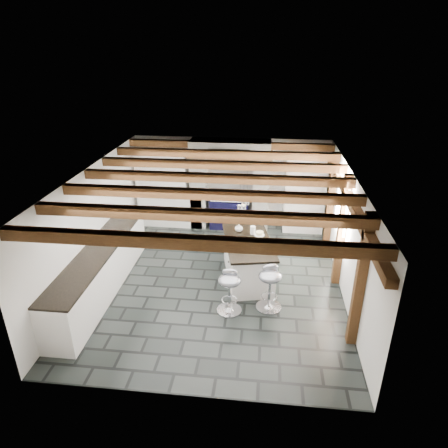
# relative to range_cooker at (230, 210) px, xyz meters

# --- Properties ---
(ground) EXTENTS (6.00, 6.00, 0.00)m
(ground) POSITION_rel_range_cooker_xyz_m (0.00, -2.68, -0.47)
(ground) COLOR black
(ground) RESTS_ON ground
(room_shell) EXTENTS (6.00, 6.03, 6.00)m
(room_shell) POSITION_rel_range_cooker_xyz_m (-0.61, -1.26, 0.60)
(room_shell) COLOR white
(room_shell) RESTS_ON ground
(range_cooker) EXTENTS (1.00, 0.63, 0.99)m
(range_cooker) POSITION_rel_range_cooker_xyz_m (0.00, 0.00, 0.00)
(range_cooker) COLOR black
(range_cooker) RESTS_ON ground
(kitchen_island) EXTENTS (1.23, 1.87, 1.14)m
(kitchen_island) POSITION_rel_range_cooker_xyz_m (0.62, -2.50, -0.03)
(kitchen_island) COLOR white
(kitchen_island) RESTS_ON ground
(bar_stool_near) EXTENTS (0.51, 0.51, 0.88)m
(bar_stool_near) POSITION_rel_range_cooker_xyz_m (1.07, -3.51, 0.08)
(bar_stool_near) COLOR silver
(bar_stool_near) RESTS_ON ground
(bar_stool_far) EXTENTS (0.45, 0.45, 0.84)m
(bar_stool_far) POSITION_rel_range_cooker_xyz_m (0.35, -3.68, 0.06)
(bar_stool_far) COLOR silver
(bar_stool_far) RESTS_ON ground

